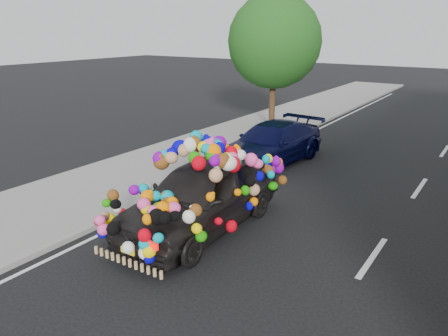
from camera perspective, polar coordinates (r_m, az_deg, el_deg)
name	(u,v)px	position (r m, az deg, el deg)	size (l,w,h in m)	color
ground	(229,218)	(11.15, 0.67, -6.55)	(100.00, 100.00, 0.00)	black
sidewalk	(111,184)	(13.77, -14.52, -2.01)	(4.00, 60.00, 0.12)	gray
kerb	(159,197)	(12.45, -8.45, -3.73)	(0.15, 60.00, 0.13)	gray
lane_markings	(372,257)	(9.87, 18.82, -10.97)	(6.00, 50.00, 0.01)	silver
tree_near_sidewalk	(274,41)	(20.29, 6.57, 16.10)	(4.20, 4.20, 6.13)	#332114
plush_art_car	(201,181)	(10.21, -3.03, -1.75)	(2.36, 5.05, 2.29)	black
navy_sedan	(271,144)	(15.47, 6.14, 3.17)	(1.99, 4.89, 1.42)	black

